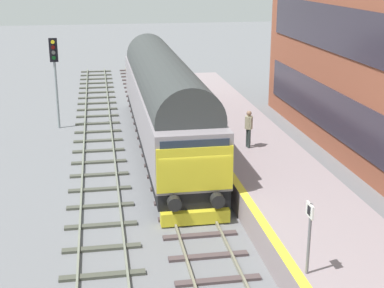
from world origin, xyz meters
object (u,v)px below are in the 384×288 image
(diesel_locomotive, at_px, (164,98))
(signal_post_far, at_px, (55,70))
(waiting_passenger, at_px, (249,126))
(platform_number_sign, at_px, (309,228))

(diesel_locomotive, bearing_deg, signal_post_far, 140.88)
(signal_post_far, xyz_separation_m, waiting_passenger, (8.64, -8.09, -1.24))
(signal_post_far, distance_m, platform_number_sign, 20.06)
(signal_post_far, bearing_deg, diesel_locomotive, -39.12)
(platform_number_sign, height_order, waiting_passenger, platform_number_sign)
(signal_post_far, distance_m, waiting_passenger, 11.90)
(signal_post_far, xyz_separation_m, platform_number_sign, (7.37, -18.64, -0.92))
(waiting_passenger, bearing_deg, signal_post_far, 39.99)
(diesel_locomotive, xyz_separation_m, waiting_passenger, (3.27, -3.72, -0.49))
(signal_post_far, bearing_deg, platform_number_sign, -68.42)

